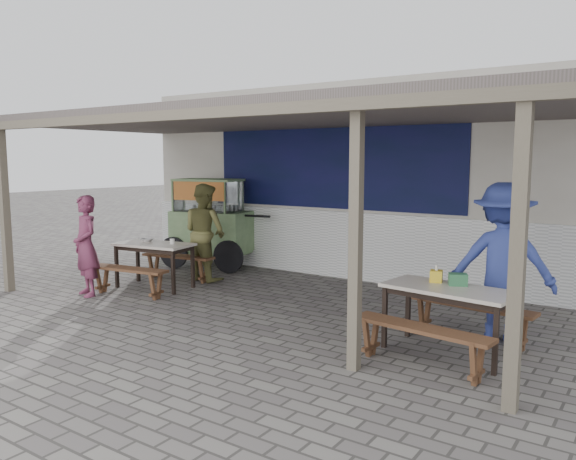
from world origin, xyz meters
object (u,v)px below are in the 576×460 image
(bench_left_street, at_px, (128,275))
(tissue_box, at_px, (436,276))
(donation_box, at_px, (458,280))
(table_left, at_px, (154,248))
(bench_right_wall, at_px, (471,313))
(condiment_jar, at_px, (172,241))
(patron_wall_side, at_px, (205,232))
(patron_right_table, at_px, (502,262))
(bench_left_wall, at_px, (178,262))
(patron_street_side, at_px, (86,246))
(condiment_bowl, at_px, (147,240))
(bench_right_street, at_px, (421,337))
(table_right, at_px, (448,295))
(vendor_cart, at_px, (210,219))

(bench_left_street, height_order, tissue_box, tissue_box)
(donation_box, bearing_deg, table_left, 177.04)
(table_left, height_order, donation_box, donation_box)
(bench_right_wall, height_order, condiment_jar, condiment_jar)
(bench_right_wall, relative_size, patron_wall_side, 0.88)
(bench_right_wall, bearing_deg, patron_right_table, 46.03)
(bench_left_wall, relative_size, donation_box, 7.06)
(patron_right_table, bearing_deg, bench_left_street, -3.48)
(patron_street_side, bearing_deg, donation_box, 23.73)
(patron_right_table, bearing_deg, condiment_bowl, -11.10)
(bench_right_street, relative_size, patron_wall_side, 0.88)
(patron_wall_side, height_order, condiment_bowl, patron_wall_side)
(table_right, relative_size, patron_right_table, 0.78)
(table_right, relative_size, patron_wall_side, 0.85)
(patron_street_side, relative_size, donation_box, 7.94)
(tissue_box, bearing_deg, table_right, -41.67)
(bench_left_street, bearing_deg, tissue_box, -3.92)
(vendor_cart, relative_size, donation_box, 10.53)
(vendor_cart, relative_size, tissue_box, 15.64)
(bench_left_wall, xyz_separation_m, patron_right_table, (5.55, -0.22, 0.60))
(table_left, bearing_deg, donation_box, -11.74)
(patron_right_table, distance_m, tissue_box, 0.86)
(condiment_bowl, bearing_deg, table_right, -5.16)
(table_left, bearing_deg, bench_left_street, -90.00)
(bench_right_wall, bearing_deg, bench_left_street, -163.67)
(patron_street_side, bearing_deg, patron_wall_side, 85.35)
(table_right, xyz_separation_m, patron_wall_side, (-4.83, 1.35, 0.19))
(condiment_jar, bearing_deg, patron_right_table, 3.26)
(vendor_cart, distance_m, donation_box, 6.00)
(vendor_cart, distance_m, condiment_bowl, 1.83)
(table_right, bearing_deg, bench_left_wall, 175.66)
(bench_left_street, xyz_separation_m, patron_right_table, (5.36, 1.05, 0.60))
(patron_wall_side, bearing_deg, bench_right_wall, 178.46)
(tissue_box, bearing_deg, condiment_jar, 175.65)
(table_right, bearing_deg, condiment_jar, -179.27)
(bench_left_wall, height_order, bench_right_street, same)
(vendor_cart, bearing_deg, bench_right_street, -38.85)
(bench_left_street, height_order, patron_street_side, patron_street_side)
(bench_left_wall, bearing_deg, vendor_cart, 97.10)
(patron_wall_side, height_order, tissue_box, patron_wall_side)
(table_left, bearing_deg, patron_street_side, -124.63)
(bench_left_street, height_order, vendor_cart, vendor_cart)
(patron_street_side, bearing_deg, patron_right_table, 29.74)
(bench_right_street, relative_size, patron_street_side, 0.96)
(bench_left_wall, xyz_separation_m, patron_wall_side, (0.37, 0.30, 0.52))
(bench_left_street, xyz_separation_m, patron_street_side, (-0.57, -0.33, 0.46))
(bench_right_street, xyz_separation_m, tissue_box, (-0.13, 0.79, 0.48))
(table_right, distance_m, bench_right_wall, 0.69)
(bench_left_street, distance_m, bench_right_street, 4.94)
(tissue_box, height_order, condiment_jar, tissue_box)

